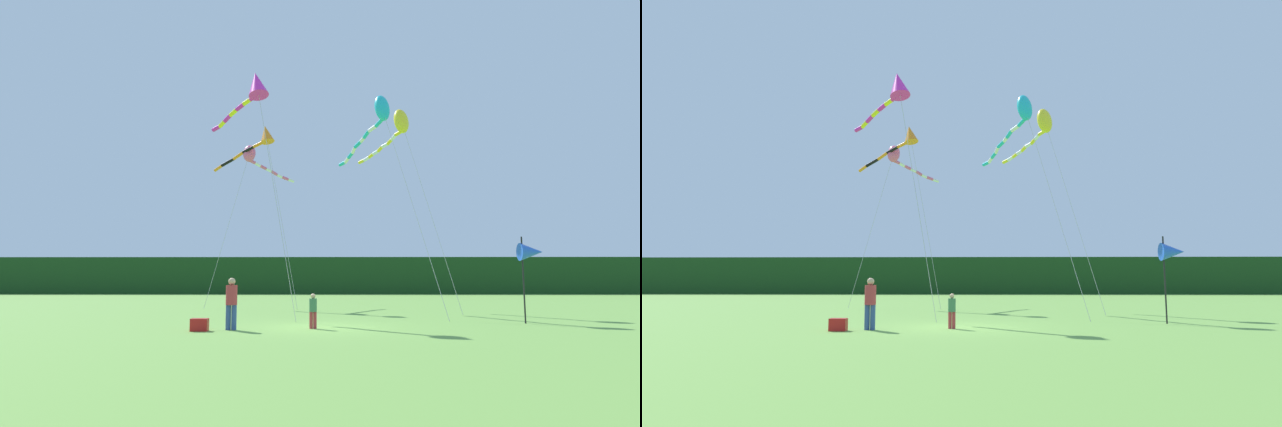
# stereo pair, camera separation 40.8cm
# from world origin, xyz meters

# --- Properties ---
(ground_plane) EXTENTS (120.00, 120.00, 0.00)m
(ground_plane) POSITION_xyz_m (0.00, 0.00, 0.00)
(ground_plane) COLOR #6B9E42
(distant_treeline) EXTENTS (108.00, 3.25, 4.41)m
(distant_treeline) POSITION_xyz_m (0.00, 45.00, 2.21)
(distant_treeline) COLOR #193D19
(distant_treeline) RESTS_ON ground
(person_adult) EXTENTS (0.38, 0.38, 1.73)m
(person_adult) POSITION_xyz_m (-2.89, -1.06, 0.97)
(person_adult) COLOR #334C8C
(person_adult) RESTS_ON ground
(person_child) EXTENTS (0.26, 0.26, 1.19)m
(person_child) POSITION_xyz_m (-0.17, -0.56, 0.67)
(person_child) COLOR #B23338
(person_child) RESTS_ON ground
(cooler_box) EXTENTS (0.56, 0.35, 0.41)m
(cooler_box) POSITION_xyz_m (-3.86, -1.44, 0.20)
(cooler_box) COLOR red
(cooler_box) RESTS_ON ground
(banner_flag_pole) EXTENTS (0.90, 0.70, 3.35)m
(banner_flag_pole) POSITION_xyz_m (8.29, 1.69, 2.71)
(banner_flag_pole) COLOR black
(banner_flag_pole) RESTS_ON ground
(kite_magenta) EXTENTS (4.66, 4.88, 11.40)m
(kite_magenta) POSITION_xyz_m (-3.06, 4.50, 10.55)
(kite_magenta) COLOR #B2B2B2
(kite_magenta) RESTS_ON ground
(kite_cyan) EXTENTS (4.21, 9.54, 11.33)m
(kite_cyan) POSITION_xyz_m (2.98, 7.83, 10.20)
(kite_cyan) COLOR #B2B2B2
(kite_cyan) RESTS_ON ground
(kite_rainbow) EXTENTS (4.94, 5.72, 10.47)m
(kite_rainbow) POSITION_xyz_m (-4.44, 14.56, 9.65)
(kite_rainbow) COLOR #B2B2B2
(kite_rainbow) RESTS_ON ground
(kite_orange) EXTENTS (6.08, 5.03, 11.40)m
(kite_orange) POSITION_xyz_m (-3.84, 13.14, 10.53)
(kite_orange) COLOR #B2B2B2
(kite_orange) RESTS_ON ground
(kite_yellow) EXTENTS (4.46, 7.42, 11.49)m
(kite_yellow) POSITION_xyz_m (4.45, 10.34, 10.48)
(kite_yellow) COLOR #B2B2B2
(kite_yellow) RESTS_ON ground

